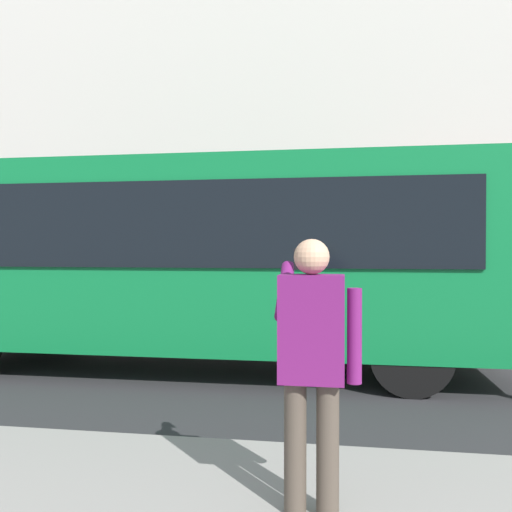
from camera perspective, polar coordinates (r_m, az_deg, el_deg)
ground_plane at (r=8.12m, az=5.10°, el=-11.93°), size 60.00×60.00×0.00m
building_facade_far at (r=15.30m, az=7.01°, el=16.73°), size 28.00×1.55×12.00m
red_bus at (r=7.94m, az=-6.74°, el=0.03°), size 9.05×2.54×3.08m
pedestrian_photographer at (r=3.31m, az=6.11°, el=-10.50°), size 0.53×0.52×1.70m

